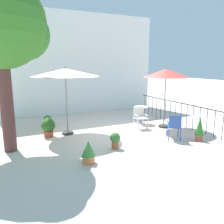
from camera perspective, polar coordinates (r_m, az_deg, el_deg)
ground_plane at (r=9.14m, az=0.57°, el=-5.02°), size 60.00×60.00×0.00m
villa_facade at (r=12.80m, az=-8.08°, el=11.69°), size 8.68×0.30×5.31m
terrace_railing at (r=10.61m, az=15.43°, el=0.68°), size 0.03×5.31×1.01m
shade_tree at (r=7.59m, az=-25.72°, el=19.11°), size 2.72×2.59×5.06m
patio_umbrella_0 at (r=9.78m, az=13.17°, el=9.17°), size 1.87×1.87×2.52m
patio_umbrella_1 at (r=8.70m, az=-11.44°, el=9.44°), size 2.46×2.46×2.55m
cafe_table_0 at (r=10.45m, az=7.17°, el=0.03°), size 0.65×0.65×0.77m
patio_chair_0 at (r=9.63m, az=6.88°, el=-0.96°), size 0.52×0.49×0.90m
patio_chair_1 at (r=8.40m, az=15.13°, el=-3.15°), size 0.63×0.65×0.91m
potted_plant_0 at (r=8.81m, az=-15.46°, el=-3.52°), size 0.50×0.50×0.69m
potted_plant_1 at (r=8.60m, az=20.81°, el=-3.71°), size 0.31×0.31×0.86m
potted_plant_2 at (r=10.22m, az=-15.59°, el=-2.13°), size 0.36×0.36×0.52m
potted_plant_3 at (r=6.32m, az=-5.85°, el=-9.67°), size 0.37×0.37×0.64m
potted_plant_4 at (r=7.35m, az=0.79°, el=-6.74°), size 0.33×0.33×0.52m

